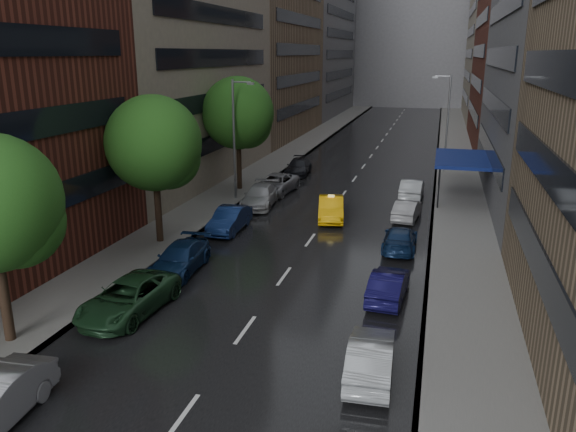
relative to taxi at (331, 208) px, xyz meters
name	(u,v)px	position (x,y,z in m)	size (l,w,h in m)	color
road	(369,159)	(-0.37, 23.29, -0.78)	(14.00, 140.00, 0.01)	black
sidewalk_left	(288,155)	(-9.37, 23.29, -0.71)	(4.00, 140.00, 0.15)	gray
sidewalk_right	(456,163)	(8.63, 23.29, -0.71)	(4.00, 140.00, 0.15)	gray
buildings_left	(259,10)	(-15.37, 32.08, 15.20)	(8.00, 108.00, 38.00)	maroon
buildings_right	(526,13)	(14.63, 29.99, 14.25)	(8.05, 109.10, 36.00)	#937A5B
building_far	(412,28)	(-0.37, 91.29, 15.22)	(40.00, 14.00, 32.00)	slate
tree_mid	(154,143)	(-8.97, -7.58, 5.24)	(5.52, 5.52, 8.80)	#382619
tree_far	(238,113)	(-8.97, 6.46, 5.57)	(5.82, 5.82, 9.28)	#382619
taxi	(331,208)	(0.00, 0.00, 0.00)	(1.66, 4.75, 1.57)	#FFB60D
parked_cars_left	(229,220)	(-5.77, -4.46, -0.02)	(3.09, 43.49, 1.59)	gray
parked_cars_right	(393,266)	(5.03, -9.63, -0.07)	(2.69, 37.64, 1.56)	#B4B6BE
street_lamp_left	(235,137)	(-8.09, 3.29, 4.11)	(1.74, 0.22, 9.00)	gray
street_lamp_right	(447,121)	(7.35, 18.29, 4.11)	(1.74, 0.22, 9.00)	gray
awning	(462,159)	(8.62, 8.29, 2.35)	(4.00, 8.00, 3.12)	navy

